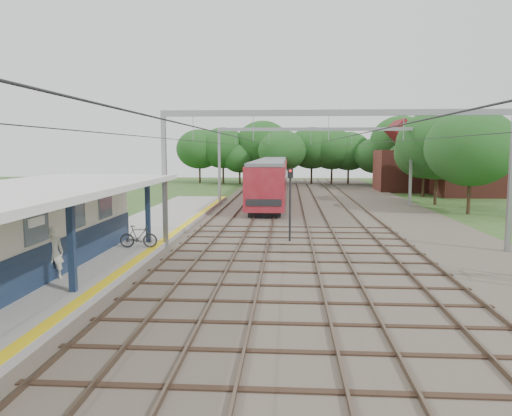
{
  "coord_description": "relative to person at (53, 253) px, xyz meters",
  "views": [
    {
      "loc": [
        1.27,
        -9.81,
        5.08
      ],
      "look_at": [
        -0.67,
        19.65,
        1.6
      ],
      "focal_mm": 35.0,
      "sensor_mm": 36.0,
      "label": 1
    }
  ],
  "objects": [
    {
      "name": "house_far",
      "position": [
        23.27,
        44.51,
        1.91
      ],
      "size": [
        8.0,
        6.12,
        8.66
      ],
      "color": "brown",
      "rests_on": "ground"
    },
    {
      "name": "signal_post",
      "position": [
        8.62,
        9.58,
        1.15
      ],
      "size": [
        0.32,
        0.29,
        4.04
      ],
      "rotation": [
        0.0,
        0.0,
        -0.35
      ],
      "color": "black",
      "rests_on": "ground"
    },
    {
      "name": "ballast_bed",
      "position": [
        11.27,
        22.51,
        -1.28
      ],
      "size": [
        18.0,
        90.0,
        0.1
      ],
      "primitive_type": "cube",
      "color": "#473D33",
      "rests_on": "ground"
    },
    {
      "name": "person",
      "position": [
        0.0,
        0.0,
        0.0
      ],
      "size": [
        0.84,
        0.72,
        1.95
      ],
      "primitive_type": "imported",
      "rotation": [
        0.0,
        0.0,
        3.56
      ],
      "color": "silver",
      "rests_on": "platform"
    },
    {
      "name": "platform",
      "position": [
        -0.23,
        6.51,
        -1.15
      ],
      "size": [
        5.0,
        52.0,
        0.35
      ],
      "primitive_type": "cube",
      "color": "gray",
      "rests_on": "ground"
    },
    {
      "name": "ground",
      "position": [
        7.27,
        -7.49,
        -1.33
      ],
      "size": [
        160.0,
        160.0,
        0.0
      ],
      "primitive_type": "plane",
      "color": "#2D4C1E",
      "rests_on": "ground"
    },
    {
      "name": "tree_band",
      "position": [
        11.12,
        49.63,
        3.59
      ],
      "size": [
        31.72,
        30.88,
        8.82
      ],
      "color": "#382619",
      "rests_on": "ground"
    },
    {
      "name": "station_building",
      "position": [
        -1.61,
        -0.5,
        0.72
      ],
      "size": [
        3.41,
        18.0,
        3.4
      ],
      "color": "beige",
      "rests_on": "platform"
    },
    {
      "name": "catenary_system",
      "position": [
        10.66,
        17.79,
        4.19
      ],
      "size": [
        17.22,
        88.0,
        7.0
      ],
      "color": "gray",
      "rests_on": "ground"
    },
    {
      "name": "canopy",
      "position": [
        -0.5,
        -1.5,
        2.32
      ],
      "size": [
        6.4,
        20.0,
        3.44
      ],
      "color": "#13233E",
      "rests_on": "platform"
    },
    {
      "name": "rail_tracks",
      "position": [
        8.77,
        22.51,
        -1.15
      ],
      "size": [
        11.8,
        88.0,
        0.15
      ],
      "color": "brown",
      "rests_on": "ballast_bed"
    },
    {
      "name": "bicycle",
      "position": [
        1.32,
        5.99,
        -0.43
      ],
      "size": [
        1.84,
        0.65,
        1.09
      ],
      "primitive_type": "imported",
      "rotation": [
        0.0,
        0.0,
        1.65
      ],
      "color": "black",
      "rests_on": "platform"
    },
    {
      "name": "train",
      "position": [
        6.77,
        36.88,
        0.89
      ],
      "size": [
        3.04,
        37.81,
        3.98
      ],
      "color": "black",
      "rests_on": "ballast_bed"
    },
    {
      "name": "house_near",
      "position": [
        28.27,
        38.51,
        1.66
      ],
      "size": [
        7.0,
        6.12,
        7.89
      ],
      "color": "brown",
      "rests_on": "ground"
    },
    {
      "name": "yellow_stripe",
      "position": [
        2.02,
        6.51,
        -0.97
      ],
      "size": [
        0.45,
        52.0,
        0.01
      ],
      "primitive_type": "cube",
      "color": "yellow",
      "rests_on": "platform"
    }
  ]
}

